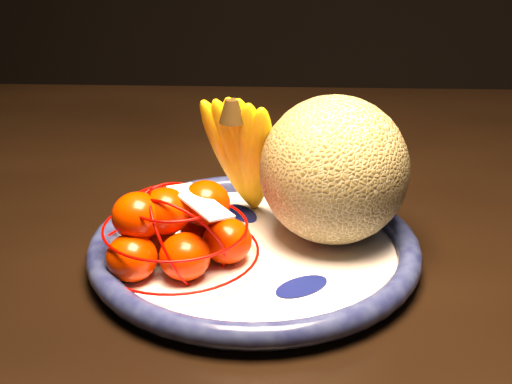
% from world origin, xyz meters
% --- Properties ---
extents(dining_table, '(1.70, 1.15, 0.79)m').
position_xyz_m(dining_table, '(-0.10, -0.02, 0.71)').
color(dining_table, black).
rests_on(dining_table, ground).
extents(fruit_bowl, '(0.33, 0.33, 0.03)m').
position_xyz_m(fruit_bowl, '(-0.06, -0.17, 0.81)').
color(fruit_bowl, white).
rests_on(fruit_bowl, dining_table).
extents(cantaloupe, '(0.15, 0.15, 0.15)m').
position_xyz_m(cantaloupe, '(0.01, -0.13, 0.88)').
color(cantaloupe, olive).
rests_on(cantaloupe, fruit_bowl).
extents(banana_bunch, '(0.10, 0.10, 0.15)m').
position_xyz_m(banana_bunch, '(-0.09, -0.10, 0.88)').
color(banana_bunch, '#FBCE00').
rests_on(banana_bunch, fruit_bowl).
extents(mandarin_bag, '(0.21, 0.21, 0.10)m').
position_xyz_m(mandarin_bag, '(-0.13, -0.21, 0.84)').
color(mandarin_bag, '#EC3300').
rests_on(mandarin_bag, fruit_bowl).
extents(price_tag, '(0.07, 0.07, 0.01)m').
position_xyz_m(price_tag, '(-0.11, -0.21, 0.87)').
color(price_tag, white).
rests_on(price_tag, mandarin_bag).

